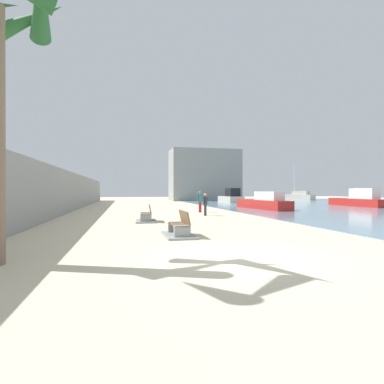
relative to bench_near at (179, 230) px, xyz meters
The scene contains 12 objects.
ground_plane 14.05m from the bench_near, 86.78° to the left, with size 120.00×120.00×0.00m, color beige.
seawall 15.61m from the bench_near, 115.57° to the left, with size 0.80×64.00×3.29m, color gray.
bench_near is the anchor object (origin of this frame).
bench_far 6.03m from the bench_near, 98.14° to the left, with size 1.23×2.17×0.98m.
person_walking 9.99m from the bench_near, 69.71° to the left, with size 0.39×0.41×1.57m.
person_standing 13.24m from the bench_near, 72.95° to the left, with size 0.52×0.25×1.72m.
boat_nearest 38.72m from the bench_near, 40.58° to the left, with size 4.31×5.67×2.07m.
boat_distant 18.79m from the bench_near, 55.33° to the left, with size 2.18×8.07×1.62m.
boat_far_right 34.35m from the bench_near, 67.46° to the left, with size 2.41×5.19×2.06m.
boat_outer 48.55m from the bench_near, 54.34° to the left, with size 4.90×6.61×6.57m.
boat_far_left 28.92m from the bench_near, 37.76° to the left, with size 1.71×7.99×1.95m.
harbor_building 43.85m from the bench_near, 74.35° to the left, with size 12.00×6.00×8.92m, color gray.
Camera 1 is at (-2.84, -7.91, 1.76)m, focal length 29.38 mm.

